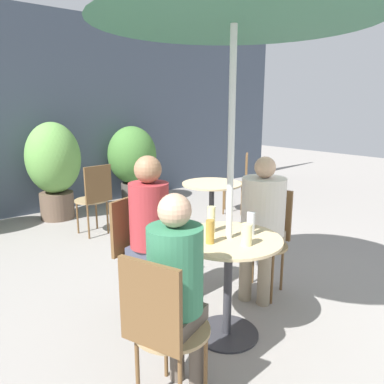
# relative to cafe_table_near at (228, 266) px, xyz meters

# --- Properties ---
(ground_plane) EXTENTS (20.00, 20.00, 0.00)m
(ground_plane) POSITION_rel_cafe_table_near_xyz_m (0.13, -0.01, -0.54)
(ground_plane) COLOR gray
(storefront_wall) EXTENTS (10.00, 0.06, 3.00)m
(storefront_wall) POSITION_rel_cafe_table_near_xyz_m (0.13, 4.10, 0.96)
(storefront_wall) COLOR #3D4756
(storefront_wall) RESTS_ON ground_plane
(cafe_table_near) EXTENTS (0.73, 0.73, 0.75)m
(cafe_table_near) POSITION_rel_cafe_table_near_xyz_m (0.00, 0.00, 0.00)
(cafe_table_near) COLOR #2D2D33
(cafe_table_near) RESTS_ON ground_plane
(cafe_table_far) EXTENTS (0.69, 0.69, 0.75)m
(cafe_table_far) POSITION_rel_cafe_table_near_xyz_m (1.14, 1.42, -0.02)
(cafe_table_far) COLOR #2D2D33
(cafe_table_far) RESTS_ON ground_plane
(bistro_chair_0) EXTENTS (0.47, 0.45, 0.91)m
(bistro_chair_0) POSITION_rel_cafe_table_near_xyz_m (0.77, 0.28, 0.01)
(bistro_chair_0) COLOR #997F56
(bistro_chair_0) RESTS_ON ground_plane
(bistro_chair_1) EXTENTS (0.45, 0.47, 0.91)m
(bistro_chair_1) POSITION_rel_cafe_table_near_xyz_m (-0.28, 0.77, 0.01)
(bistro_chair_1) COLOR #997F56
(bistro_chair_1) RESTS_ON ground_plane
(bistro_chair_2) EXTENTS (0.47, 0.45, 0.91)m
(bistro_chair_2) POSITION_rel_cafe_table_near_xyz_m (-0.77, -0.28, 0.01)
(bistro_chair_2) COLOR #997F56
(bistro_chair_2) RESTS_ON ground_plane
(bistro_chair_3) EXTENTS (0.48, 0.48, 0.91)m
(bistro_chair_3) POSITION_rel_cafe_table_near_xyz_m (2.36, 2.13, 0.01)
(bistro_chair_3) COLOR #997F56
(bistro_chair_3) RESTS_ON ground_plane
(bistro_chair_4) EXTENTS (0.42, 0.43, 0.91)m
(bistro_chair_4) POSITION_rel_cafe_table_near_xyz_m (0.20, 2.56, 0.01)
(bistro_chair_4) COLOR #997F56
(bistro_chair_4) RESTS_ON ground_plane
(seated_person_0) EXTENTS (0.43, 0.41, 1.23)m
(seated_person_0) POSITION_rel_cafe_table_near_xyz_m (0.62, 0.23, 0.19)
(seated_person_0) COLOR gray
(seated_person_0) RESTS_ON ground_plane
(seated_person_1) EXTENTS (0.35, 0.37, 1.27)m
(seated_person_1) POSITION_rel_cafe_table_near_xyz_m (-0.23, 0.62, 0.22)
(seated_person_1) COLOR #42475B
(seated_person_1) RESTS_ON ground_plane
(seated_person_2) EXTENTS (0.36, 0.34, 1.20)m
(seated_person_2) POSITION_rel_cafe_table_near_xyz_m (-0.62, -0.23, 0.18)
(seated_person_2) COLOR brown
(seated_person_2) RESTS_ON ground_plane
(beer_glass_0) EXTENTS (0.06, 0.06, 0.16)m
(beer_glass_0) POSITION_rel_cafe_table_near_xyz_m (0.16, -0.05, 0.29)
(beer_glass_0) COLOR silver
(beer_glass_0) RESTS_ON cafe_table_near
(beer_glass_1) EXTENTS (0.06, 0.06, 0.19)m
(beer_glass_1) POSITION_rel_cafe_table_near_xyz_m (-0.01, 0.17, 0.30)
(beer_glass_1) COLOR beige
(beer_glass_1) RESTS_ON cafe_table_near
(beer_glass_2) EXTENTS (0.06, 0.06, 0.16)m
(beer_glass_2) POSITION_rel_cafe_table_near_xyz_m (-0.17, 0.01, 0.29)
(beer_glass_2) COLOR #B28433
(beer_glass_2) RESTS_ON cafe_table_near
(beer_glass_3) EXTENTS (0.07, 0.07, 0.14)m
(beer_glass_3) POSITION_rel_cafe_table_near_xyz_m (-0.01, -0.17, 0.28)
(beer_glass_3) COLOR beige
(beer_glass_3) RESTS_ON cafe_table_near
(potted_plant_1) EXTENTS (0.76, 0.76, 1.40)m
(potted_plant_1) POSITION_rel_cafe_table_near_xyz_m (0.09, 3.62, 0.26)
(potted_plant_1) COLOR brown
(potted_plant_1) RESTS_ON ground_plane
(potted_plant_2) EXTENTS (0.80, 0.80, 1.29)m
(potted_plant_2) POSITION_rel_cafe_table_near_xyz_m (1.41, 3.69, 0.22)
(potted_plant_2) COLOR #47423D
(potted_plant_2) RESTS_ON ground_plane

